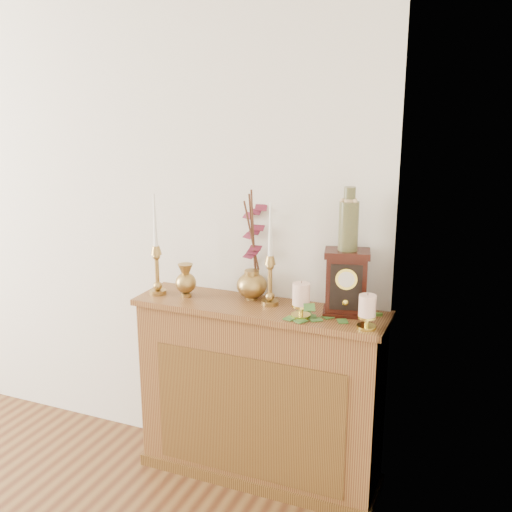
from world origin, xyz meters
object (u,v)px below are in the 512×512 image
at_px(ceramic_vase, 349,222).
at_px(mantel_clock, 346,283).
at_px(candlestick_left, 157,262).
at_px(ginger_jar, 254,248).
at_px(bud_vase, 186,281).
at_px(candlestick_center, 270,272).

bearing_deg(ceramic_vase, mantel_clock, -76.50).
height_order(candlestick_left, ginger_jar, ginger_jar).
relative_size(bud_vase, ginger_jar, 0.30).
height_order(candlestick_center, ginger_jar, ginger_jar).
height_order(candlestick_left, bud_vase, candlestick_left).
distance_m(ginger_jar, mantel_clock, 0.50).
height_order(candlestick_left, ceramic_vase, ceramic_vase).
bearing_deg(mantel_clock, candlestick_center, 168.87).
xyz_separation_m(candlestick_center, ceramic_vase, (0.37, 0.02, 0.27)).
bearing_deg(bud_vase, candlestick_left, -172.71).
distance_m(ginger_jar, ceramic_vase, 0.52).
bearing_deg(candlestick_center, bud_vase, -173.81).
xyz_separation_m(mantel_clock, ceramic_vase, (-0.00, 0.00, 0.28)).
height_order(bud_vase, ceramic_vase, ceramic_vase).
height_order(candlestick_center, ceramic_vase, ceramic_vase).
height_order(bud_vase, mantel_clock, mantel_clock).
height_order(ginger_jar, ceramic_vase, ceramic_vase).
relative_size(bud_vase, ceramic_vase, 0.59).
relative_size(candlestick_center, mantel_clock, 1.64).
distance_m(bud_vase, ginger_jar, 0.38).
bearing_deg(ceramic_vase, candlestick_left, -174.94).
xyz_separation_m(candlestick_left, mantel_clock, (0.95, 0.08, -0.02)).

